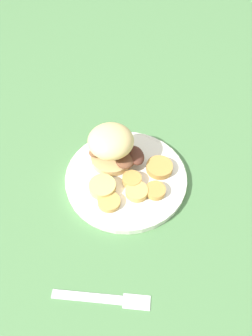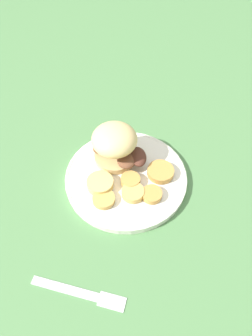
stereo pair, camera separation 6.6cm
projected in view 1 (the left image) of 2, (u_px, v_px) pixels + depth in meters
name	position (u px, v px, depth m)	size (l,w,h in m)	color
ground_plane	(126.00, 180.00, 0.69)	(4.00, 4.00, 0.00)	#4C7A47
dinner_plate	(126.00, 177.00, 0.68)	(0.25, 0.25, 0.02)	white
sandwich	(113.00, 146.00, 0.67)	(0.11, 0.10, 0.09)	tan
potato_round_0	(159.00, 167.00, 0.68)	(0.06, 0.06, 0.01)	#BC8942
potato_round_1	(132.00, 180.00, 0.66)	(0.04, 0.04, 0.01)	#BC8942
potato_round_2	(109.00, 202.00, 0.63)	(0.04, 0.04, 0.01)	tan
potato_round_3	(103.00, 187.00, 0.65)	(0.05, 0.05, 0.02)	#DBB766
potato_round_4	(137.00, 191.00, 0.65)	(0.04, 0.04, 0.01)	tan
potato_round_5	(155.00, 191.00, 0.65)	(0.04, 0.04, 0.01)	#BC8942
fork	(103.00, 299.00, 0.54)	(0.12, 0.14, 0.00)	silver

